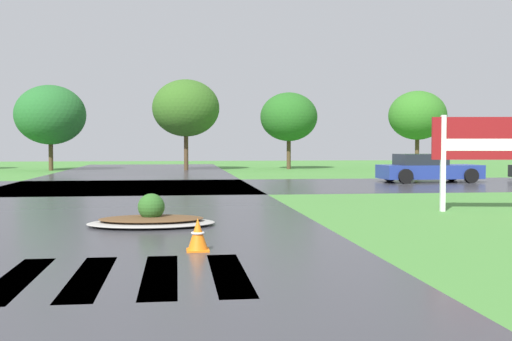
% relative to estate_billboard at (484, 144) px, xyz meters
% --- Properties ---
extents(asphalt_roadway, '(10.10, 80.00, 0.01)m').
position_rel_estate_billboard_xyz_m(asphalt_roadway, '(-9.73, -2.13, -1.70)').
color(asphalt_roadway, '#35353A').
rests_on(asphalt_roadway, ground).
extents(asphalt_cross_road, '(90.00, 9.09, 0.01)m').
position_rel_estate_billboard_xyz_m(asphalt_cross_road, '(-9.73, 10.40, -1.70)').
color(asphalt_cross_road, '#35353A').
rests_on(asphalt_cross_road, ground).
extents(crosswalk_stripes, '(5.85, 2.82, 0.01)m').
position_rel_estate_billboard_xyz_m(crosswalk_stripes, '(-9.73, -6.82, -1.70)').
color(crosswalk_stripes, white).
rests_on(crosswalk_stripes, ground).
extents(estate_billboard, '(2.59, 0.50, 2.44)m').
position_rel_estate_billboard_xyz_m(estate_billboard, '(0.00, 0.00, 0.00)').
color(estate_billboard, white).
rests_on(estate_billboard, ground).
extents(median_island, '(2.66, 1.63, 0.68)m').
position_rel_estate_billboard_xyz_m(median_island, '(-8.23, -1.78, -1.55)').
color(median_island, '#9E9B93').
rests_on(median_island, ground).
extents(car_dark_suv, '(4.50, 2.16, 1.26)m').
position_rel_estate_billboard_xyz_m(car_dark_suv, '(3.38, 11.78, -1.11)').
color(car_dark_suv, navy).
rests_on(car_dark_suv, ground).
extents(traffic_cone, '(0.36, 0.36, 0.53)m').
position_rel_estate_billboard_xyz_m(traffic_cone, '(-7.37, -5.02, -1.45)').
color(traffic_cone, orange).
rests_on(traffic_cone, ground).
extents(background_treeline, '(33.84, 6.17, 5.86)m').
position_rel_estate_billboard_xyz_m(background_treeline, '(-6.55, 26.38, 1.93)').
color(background_treeline, '#4C3823').
rests_on(background_treeline, ground).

